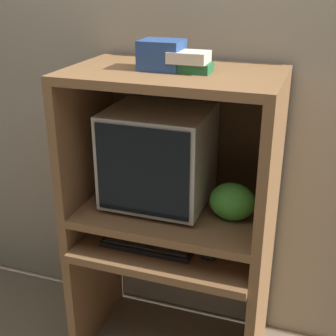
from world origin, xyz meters
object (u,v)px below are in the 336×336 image
(mouse, at_px, (209,256))
(storage_box, at_px, (162,55))
(keyboard, at_px, (148,244))
(crt_monitor, at_px, (159,156))
(snack_bag, at_px, (232,202))
(book_stack, at_px, (190,62))

(mouse, bearing_deg, storage_box, 154.66)
(mouse, height_order, storage_box, storage_box)
(keyboard, bearing_deg, mouse, -1.56)
(keyboard, height_order, storage_box, storage_box)
(crt_monitor, xyz_separation_m, keyboard, (-0.00, -0.14, -0.36))
(crt_monitor, height_order, snack_bag, crt_monitor)
(snack_bag, distance_m, book_stack, 0.60)
(keyboard, height_order, book_stack, book_stack)
(book_stack, distance_m, storage_box, 0.12)
(mouse, xyz_separation_m, storage_box, (-0.25, 0.12, 0.80))
(storage_box, bearing_deg, crt_monitor, 130.47)
(keyboard, distance_m, snack_bag, 0.42)
(keyboard, bearing_deg, crt_monitor, 89.82)
(snack_bag, xyz_separation_m, storage_box, (-0.31, 0.01, 0.58))
(mouse, bearing_deg, snack_bag, 57.88)
(storage_box, bearing_deg, book_stack, -7.12)
(mouse, relative_size, book_stack, 0.43)
(crt_monitor, distance_m, mouse, 0.47)
(book_stack, height_order, storage_box, storage_box)
(mouse, bearing_deg, crt_monitor, 151.41)
(crt_monitor, bearing_deg, snack_bag, -7.19)
(crt_monitor, bearing_deg, storage_box, -49.53)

